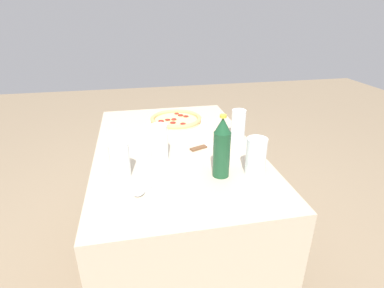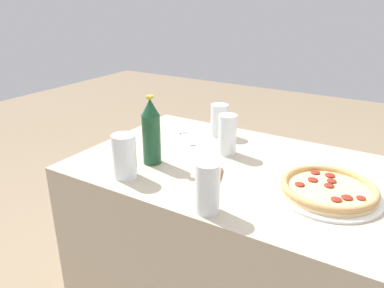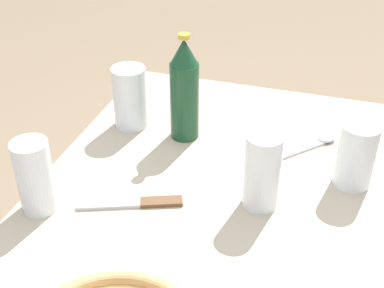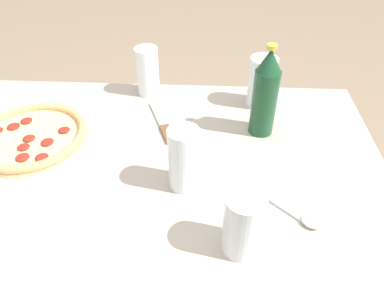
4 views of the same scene
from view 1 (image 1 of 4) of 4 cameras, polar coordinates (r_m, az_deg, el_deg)
name	(u,v)px [view 1 (image 1 of 4)]	position (r m, az deg, el deg)	size (l,w,h in m)	color
ground_plane	(178,262)	(1.78, -2.59, -21.56)	(8.00, 8.00, 0.00)	#847056
table	(177,210)	(1.54, -2.85, -12.43)	(1.14, 0.71, 0.71)	#B7A88E
pizza_salami	(176,120)	(1.62, -3.07, 4.53)	(0.31, 0.31, 0.04)	white
glass_orange_juice	(256,158)	(1.14, 12.04, -2.62)	(0.08, 0.08, 0.14)	white
glass_red_wine	(160,143)	(1.23, -6.13, 0.21)	(0.07, 0.07, 0.15)	white
glass_mango_juice	(238,125)	(1.43, 8.80, 3.53)	(0.07, 0.07, 0.14)	white
glass_iced_tea	(120,162)	(1.13, -13.55, -3.29)	(0.07, 0.07, 0.13)	white
beer_bottle	(222,148)	(1.08, 5.69, -0.74)	(0.06, 0.06, 0.24)	#194728
knife	(207,146)	(1.36, 2.97, -0.31)	(0.09, 0.19, 0.01)	brown
spoon	(146,188)	(1.06, -8.72, -8.31)	(0.14, 0.13, 0.01)	silver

